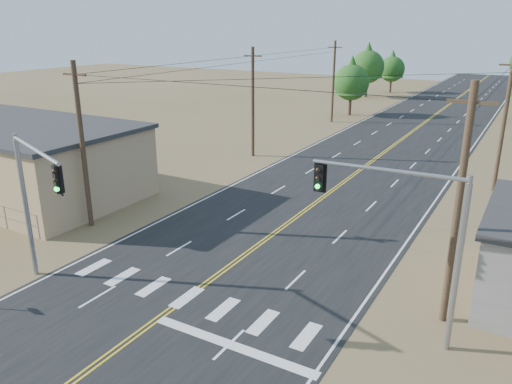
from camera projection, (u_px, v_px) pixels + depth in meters
The scene contains 12 objects.
road at pixel (351, 177), 40.91m from camera, with size 15.00×200.00×0.02m, color black.
building_left at pixel (8, 158), 36.91m from camera, with size 20.00×10.00×5.00m, color tan.
utility_pole_left_near at pixel (82, 145), 29.46m from camera, with size 1.80×0.30×10.00m.
utility_pole_left_mid at pixel (253, 102), 45.89m from camera, with size 1.80×0.30×10.00m.
utility_pole_left_far at pixel (333, 81), 62.31m from camera, with size 1.80×0.30×10.00m.
utility_pole_right_near at pixel (458, 207), 19.54m from camera, with size 1.80×0.30×10.00m.
utility_pole_right_mid at pixel (504, 123), 35.96m from camera, with size 1.80×0.30×10.00m.
signal_mast_left at pixel (33, 191), 22.23m from camera, with size 5.69×2.42×7.18m.
signal_mast_right at pixel (414, 228), 18.48m from camera, with size 5.82×0.69×7.00m.
tree_left_near at pixel (351, 79), 67.21m from camera, with size 4.81×4.81×8.02m.
tree_left_mid at pixel (368, 63), 83.87m from camera, with size 5.51×5.51×9.18m.
tree_left_far at pixel (392, 66), 89.88m from camera, with size 4.55×4.55×7.58m.
Camera 1 is at (12.78, -7.84, 11.91)m, focal length 35.00 mm.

